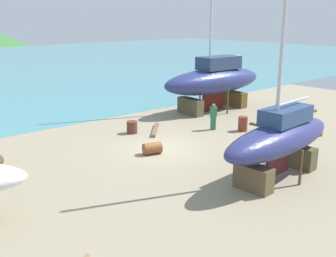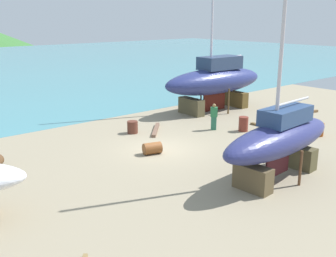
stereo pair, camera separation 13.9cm
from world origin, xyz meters
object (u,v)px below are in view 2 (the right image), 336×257
at_px(barrel_blue_faded, 243,124).
at_px(sailboat_large_starboard, 215,80).
at_px(sailboat_mid_port, 280,139).
at_px(barrel_tar_black, 152,148).
at_px(worker, 214,116).
at_px(barrel_tipped_left, 319,129).
at_px(barrel_by_slipway, 133,127).

bearing_deg(barrel_blue_faded, sailboat_large_starboard, 61.08).
bearing_deg(barrel_blue_faded, sailboat_mid_port, -129.03).
bearing_deg(barrel_tar_black, sailboat_mid_port, -69.70).
relative_size(sailboat_large_starboard, worker, 8.88).
xyz_separation_m(sailboat_large_starboard, sailboat_mid_port, (-7.76, -11.26, -0.48)).
bearing_deg(barrel_tar_black, sailboat_large_starboard, 26.62).
distance_m(sailboat_large_starboard, barrel_tipped_left, 9.16).
distance_m(sailboat_mid_port, barrel_blue_faded, 7.79).
xyz_separation_m(barrel_blue_faded, barrel_tipped_left, (2.69, -3.64, -0.06)).
distance_m(sailboat_mid_port, barrel_tar_black, 6.81).
height_order(barrel_tar_black, barrel_by_slipway, barrel_by_slipway).
height_order(sailboat_mid_port, barrel_tipped_left, sailboat_mid_port).
xyz_separation_m(sailboat_mid_port, barrel_by_slipway, (-0.82, 10.12, -1.47)).
height_order(worker, barrel_blue_faded, worker).
distance_m(barrel_by_slipway, barrel_tipped_left, 11.43).
height_order(barrel_blue_faded, barrel_by_slipway, barrel_blue_faded).
bearing_deg(sailboat_mid_port, barrel_tipped_left, -166.57).
distance_m(barrel_blue_faded, barrel_tipped_left, 4.53).
bearing_deg(worker, barrel_by_slipway, -78.79).
distance_m(barrel_tar_black, barrel_tipped_left, 10.57).
relative_size(sailboat_large_starboard, sailboat_mid_port, 1.38).
bearing_deg(worker, sailboat_mid_port, 16.70).
bearing_deg(barrel_tar_black, worker, 11.25).
relative_size(worker, barrel_tipped_left, 2.13).
distance_m(sailboat_mid_port, barrel_by_slipway, 10.26).
height_order(sailboat_mid_port, worker, sailboat_mid_port).
relative_size(worker, barrel_tar_black, 1.81).
relative_size(sailboat_mid_port, barrel_tar_black, 11.67).
bearing_deg(worker, barrel_tipped_left, 80.31).
xyz_separation_m(worker, barrel_tar_black, (-5.92, -1.18, -0.58)).
distance_m(sailboat_mid_port, barrel_tipped_left, 8.00).
bearing_deg(barrel_by_slipway, barrel_blue_faded, -36.39).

